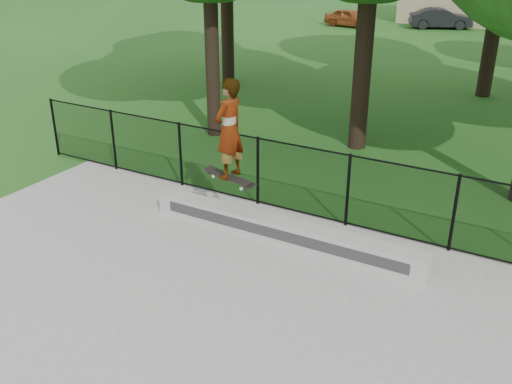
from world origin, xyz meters
TOP-DOWN VIEW (x-y plane):
  - grind_ledge at (-0.79, 4.70)m, footprint 5.46×0.40m
  - car_a at (-10.04, 31.82)m, footprint 3.40×1.83m
  - car_b at (-4.83, 33.86)m, footprint 3.64×2.59m
  - skater_airborne at (-1.78, 4.48)m, footprint 0.84×0.71m
  - chainlink_fence at (0.00, 5.90)m, footprint 16.06×0.06m

SIDE VIEW (x-z plane):
  - grind_ledge at x=-0.79m, z-range 0.06..0.48m
  - car_a at x=-10.04m, z-range 0.00..1.11m
  - car_b at x=-4.83m, z-range 0.00..1.24m
  - chainlink_fence at x=0.00m, z-range 0.06..1.56m
  - skater_airborne at x=-1.78m, z-range 1.14..3.12m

